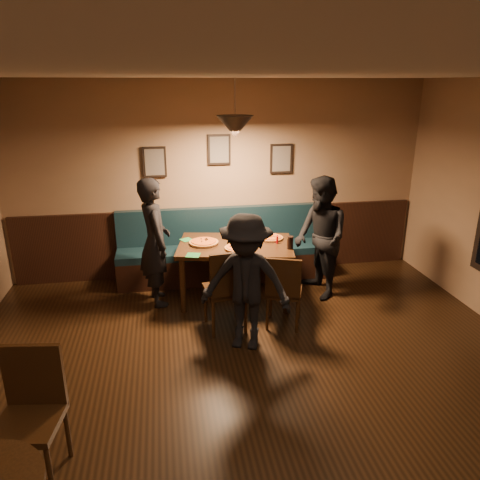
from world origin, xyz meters
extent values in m
plane|color=black|center=(0.00, 0.00, 0.00)|extent=(7.00, 7.00, 0.00)
plane|color=silver|center=(0.00, 0.00, 2.80)|extent=(7.00, 7.00, 0.00)
plane|color=#8C704F|center=(0.00, 3.50, 1.40)|extent=(6.00, 0.00, 6.00)
cube|color=black|center=(0.00, 3.47, 0.50)|extent=(5.88, 0.06, 1.00)
cube|color=black|center=(-0.90, 3.47, 1.70)|extent=(0.32, 0.04, 0.42)
cube|color=black|center=(0.00, 3.47, 1.85)|extent=(0.32, 0.04, 0.42)
cube|color=black|center=(0.90, 3.47, 1.70)|extent=(0.32, 0.04, 0.42)
cone|color=black|center=(0.07, 2.50, 2.25)|extent=(0.44, 0.44, 0.25)
cube|color=black|center=(0.07, 2.50, 0.39)|extent=(1.60, 1.18, 0.78)
imported|color=black|center=(-0.94, 2.61, 0.83)|extent=(0.51, 0.67, 1.65)
imported|color=black|center=(1.19, 2.45, 0.81)|extent=(0.71, 0.86, 1.62)
imported|color=black|center=(0.00, 1.35, 0.75)|extent=(1.11, 0.89, 1.50)
cylinder|color=orange|center=(-0.33, 2.58, 0.80)|extent=(0.48, 0.48, 0.04)
cylinder|color=#C86D25|center=(0.07, 2.31, 0.79)|extent=(0.33, 0.33, 0.04)
cylinder|color=#CE6126|center=(0.57, 2.63, 0.79)|extent=(0.33, 0.33, 0.04)
cylinder|color=black|center=(0.72, 2.22, 0.86)|extent=(0.09, 0.09, 0.16)
cylinder|color=#9D050C|center=(0.61, 2.43, 0.84)|extent=(0.03, 0.03, 0.12)
cube|color=#207839|center=(-0.54, 2.77, 0.78)|extent=(0.19, 0.19, 0.01)
cube|color=#1D6D30|center=(-0.49, 2.18, 0.78)|extent=(0.20, 0.20, 0.01)
cube|color=#BAB9BE|center=(0.01, 2.09, 0.78)|extent=(0.19, 0.04, 0.00)
camera|label=1|loc=(-0.80, -2.98, 2.74)|focal=34.35mm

